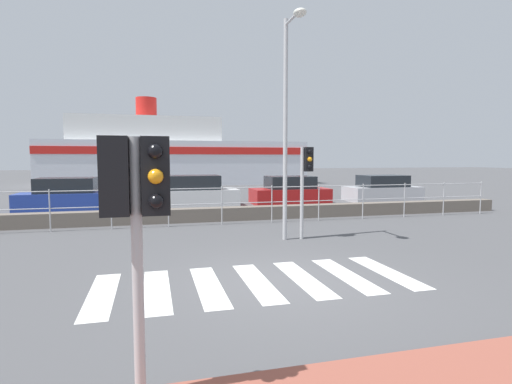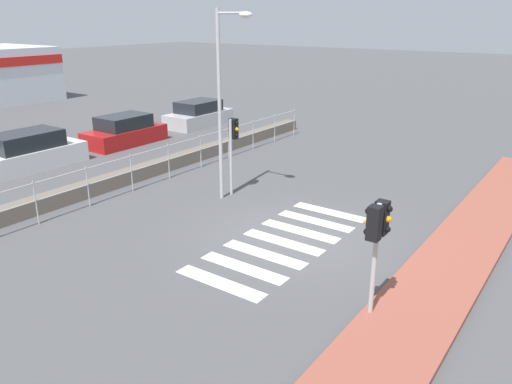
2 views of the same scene
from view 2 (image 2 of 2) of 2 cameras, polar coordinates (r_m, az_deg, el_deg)
The scene contains 11 objects.
ground_plane at distance 14.00m, azimuth 4.15°, elevation -5.06°, with size 160.00×160.00×0.00m, color #4C4C4F.
sidewalk_brick at distance 12.58m, azimuth 20.48°, elevation -9.01°, with size 24.00×1.80×0.12m.
crosswalk at distance 13.63m, azimuth 3.12°, elevation -5.71°, with size 5.85×2.40×0.01m.
seawall at distance 18.58m, azimuth -15.71°, elevation 1.33°, with size 24.02×0.55×0.49m.
harbor_fence at distance 17.75m, azimuth -14.10°, elevation 2.73°, with size 21.66×0.04×1.33m.
traffic_light_near at distance 9.85m, azimuth 13.68°, elevation -4.19°, with size 0.58×0.41×2.47m.
traffic_light_far at distance 16.76m, azimuth -2.67°, elevation 6.03°, with size 0.34×0.32×2.60m.
streetlamp at distance 15.83m, azimuth -3.52°, elevation 12.04°, with size 0.32×1.32×6.03m.
parked_car_white at distance 21.98m, azimuth -24.66°, elevation 4.08°, with size 4.38×1.84×1.48m.
parked_car_red at distance 24.73m, azimuth -14.79°, elevation 6.67°, with size 3.89×1.81×1.39m.
parked_car_silver at distance 28.33m, azimuth -6.56°, elevation 8.74°, with size 3.95×1.84×1.38m.
Camera 2 is at (-10.93, -6.55, 5.80)m, focal length 35.00 mm.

